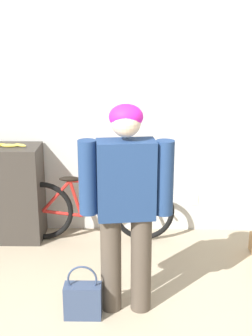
% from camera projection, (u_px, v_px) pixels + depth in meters
% --- Properties ---
extents(wall_back, '(8.00, 0.07, 2.60)m').
position_uv_depth(wall_back, '(145.00, 113.00, 4.84)').
color(wall_back, silver).
rests_on(wall_back, ground_plane).
extents(side_shelf, '(0.71, 0.43, 1.00)m').
position_uv_depth(side_shelf, '(8.00, 193.00, 4.85)').
color(side_shelf, '#38332D').
rests_on(side_shelf, ground_plane).
extents(person, '(0.70, 0.27, 1.65)m').
position_uv_depth(person, '(126.00, 198.00, 3.48)').
color(person, '#4C4238').
rests_on(person, ground_plane).
extents(bicycle, '(1.69, 0.46, 0.71)m').
position_uv_depth(bicycle, '(93.00, 209.00, 4.85)').
color(bicycle, black).
rests_on(bicycle, ground_plane).
extents(banana, '(0.36, 0.09, 0.04)m').
position_uv_depth(banana, '(9.00, 145.00, 4.66)').
color(banana, '#EAD64C').
rests_on(banana, side_shelf).
extents(handbag, '(0.29, 0.14, 0.44)m').
position_uv_depth(handbag, '(83.00, 299.00, 3.60)').
color(handbag, '#334260').
rests_on(handbag, ground_plane).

